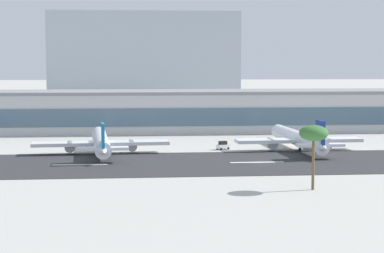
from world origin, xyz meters
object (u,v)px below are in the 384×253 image
object	(u,v)px
distant_hotel_block	(144,59)
service_baggage_tug_0	(223,146)
terminal_building	(188,111)
airliner_blue_tail_gate_1	(101,142)
palm_tree_0	(314,134)
airliner_navy_tail_gate_2	(300,139)

from	to	relation	value
distant_hotel_block	service_baggage_tug_0	size ratio (longest dim) A/B	26.32
terminal_building	service_baggage_tug_0	world-z (taller)	terminal_building
distant_hotel_block	airliner_blue_tail_gate_1	size ratio (longest dim) A/B	2.20
palm_tree_0	airliner_navy_tail_gate_2	bearing A→B (deg)	78.46
terminal_building	distant_hotel_block	xyz separation A→B (m)	(-11.08, 134.97, 16.86)
terminal_building	airliner_blue_tail_gate_1	distance (m)	60.13
airliner_blue_tail_gate_1	palm_tree_0	world-z (taller)	palm_tree_0
palm_tree_0	airliner_blue_tail_gate_1	bearing A→B (deg)	127.35
terminal_building	service_baggage_tug_0	xyz separation A→B (m)	(4.75, -48.26, -5.51)
distant_hotel_block	service_baggage_tug_0	bearing A→B (deg)	-85.06
distant_hotel_block	palm_tree_0	size ratio (longest dim) A/B	8.24
palm_tree_0	distant_hotel_block	bearing A→B (deg)	95.72
airliner_blue_tail_gate_1	service_baggage_tug_0	world-z (taller)	airliner_blue_tail_gate_1
service_baggage_tug_0	palm_tree_0	size ratio (longest dim) A/B	0.31
terminal_building	palm_tree_0	bearing A→B (deg)	-82.97
airliner_blue_tail_gate_1	palm_tree_0	xyz separation A→B (m)	(38.89, -50.96, 7.01)
terminal_building	airliner_blue_tail_gate_1	xyz separation A→B (m)	(-25.94, -54.12, -3.71)
distant_hotel_block	airliner_navy_tail_gate_2	distance (m)	191.63
terminal_building	service_baggage_tug_0	bearing A→B (deg)	-84.38
airliner_navy_tail_gate_2	palm_tree_0	distance (m)	54.28
distant_hotel_block	airliner_navy_tail_gate_2	xyz separation A→B (m)	(34.81, -187.32, -20.54)
terminal_building	airliner_navy_tail_gate_2	world-z (taller)	terminal_building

